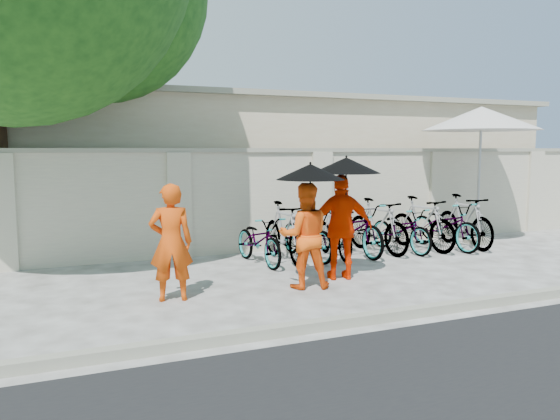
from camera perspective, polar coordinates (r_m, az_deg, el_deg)
name	(u,v)px	position (r m, az deg, el deg)	size (l,w,h in m)	color
ground	(293,291)	(8.06, 1.39, -8.46)	(80.00, 80.00, 0.00)	silver
kerb	(352,321)	(6.59, 7.54, -11.39)	(40.00, 0.16, 0.12)	gray
compound_wall	(274,201)	(11.18, -0.58, 0.93)	(20.00, 0.30, 2.00)	beige
building_behind	(256,166)	(15.04, -2.49, 4.63)	(14.00, 6.00, 3.20)	beige
monk_left	(171,242)	(7.56, -11.33, -3.34)	(0.59, 0.39, 1.61)	#DD450A
monk_center	(305,236)	(8.11, 2.59, -2.69)	(0.77, 0.60, 1.57)	#FA550E
parasol_center	(310,172)	(7.96, 3.19, 4.00)	(1.01, 1.01, 0.96)	black
monk_right	(342,227)	(8.68, 6.48, -1.79)	(0.98, 0.41, 1.67)	#F02B00
parasol_right	(346,165)	(8.54, 6.94, 4.66)	(1.07, 1.07, 0.99)	black
patio_umbrella	(481,120)	(12.67, 20.28, 8.81)	(3.23, 3.23, 2.97)	gray
bike_0	(259,240)	(9.80, -2.20, -3.16)	(0.58, 1.67, 0.88)	#A2A2A2
bike_1	(285,232)	(10.00, 0.48, -2.32)	(0.52, 1.83, 1.10)	#A2A2A2
bike_2	(307,234)	(10.31, 2.88, -2.48)	(0.63, 1.81, 0.95)	#A2A2A2
bike_3	(335,232)	(10.42, 5.73, -2.34)	(0.46, 1.63, 0.98)	#A2A2A2
bike_4	(354,229)	(10.78, 7.79, -1.94)	(0.68, 1.95, 1.03)	#A2A2A2
bike_5	(377,226)	(11.02, 10.15, -1.65)	(0.51, 1.80, 1.08)	#A2A2A2
bike_6	(401,230)	(11.25, 12.55, -2.02)	(0.60, 1.71, 0.90)	#A2A2A2
bike_7	(422,223)	(11.55, 14.60, -1.36)	(0.51, 1.82, 1.09)	#A2A2A2
bike_8	(445,225)	(11.79, 16.84, -1.55)	(0.65, 1.87, 0.98)	#A2A2A2
bike_9	(464,221)	(12.12, 18.71, -1.10)	(0.52, 1.85, 1.11)	#A2A2A2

